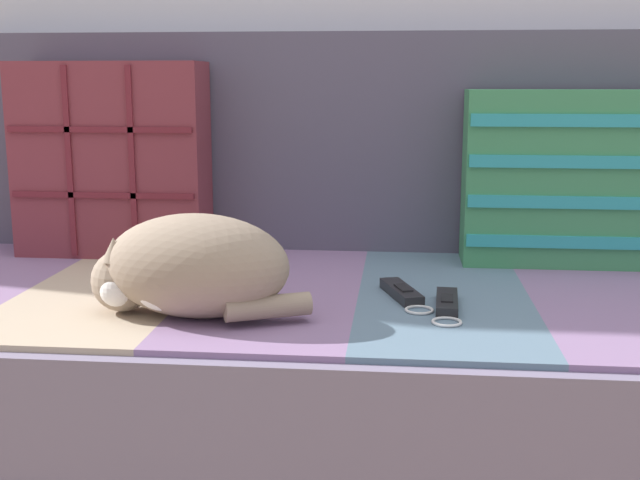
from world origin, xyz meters
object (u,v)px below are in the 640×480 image
at_px(throw_pillow_quilted, 112,160).
at_px(game_remote_far, 447,304).
at_px(couch, 359,380).
at_px(throw_pillow_striped, 570,178).
at_px(game_remote_near, 403,293).
at_px(sleeping_cat, 188,268).

bearing_deg(throw_pillow_quilted, game_remote_far, -27.69).
distance_m(couch, throw_pillow_striped, 0.60).
distance_m(throw_pillow_quilted, game_remote_far, 0.83).
height_order(throw_pillow_quilted, game_remote_near, throw_pillow_quilted).
height_order(game_remote_near, game_remote_far, same).
bearing_deg(game_remote_near, couch, 132.86).
relative_size(couch, game_remote_near, 9.94).
bearing_deg(sleeping_cat, throw_pillow_striped, 33.55).
bearing_deg(sleeping_cat, game_remote_far, 11.29).
distance_m(couch, game_remote_far, 0.29).
bearing_deg(throw_pillow_striped, game_remote_near, -137.66).
bearing_deg(game_remote_far, throw_pillow_quilted, 152.31).
distance_m(throw_pillow_striped, sleeping_cat, 0.83).
height_order(throw_pillow_quilted, game_remote_far, throw_pillow_quilted).
height_order(throw_pillow_quilted, throw_pillow_striped, throw_pillow_quilted).
distance_m(sleeping_cat, game_remote_far, 0.44).
height_order(couch, throw_pillow_quilted, throw_pillow_quilted).
distance_m(couch, throw_pillow_quilted, 0.72).
xyz_separation_m(throw_pillow_striped, game_remote_far, (-0.27, -0.37, -0.17)).
distance_m(couch, sleeping_cat, 0.45).
bearing_deg(sleeping_cat, throw_pillow_quilted, 122.17).
xyz_separation_m(game_remote_near, game_remote_far, (0.07, -0.06, -0.00)).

